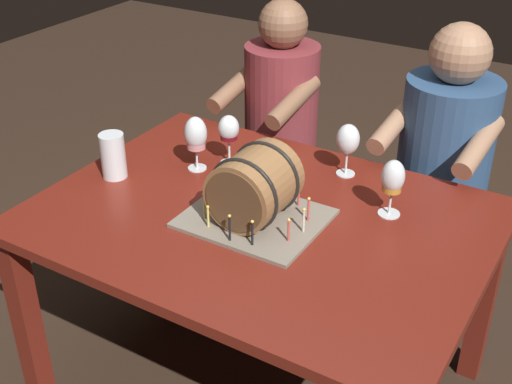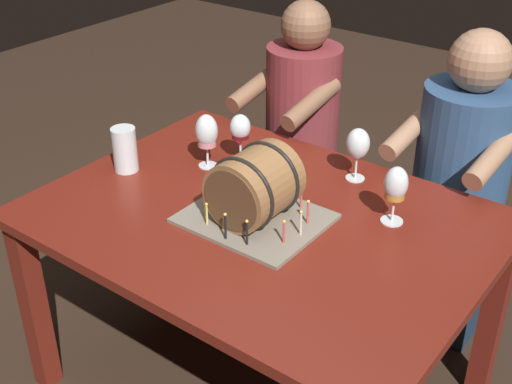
{
  "view_description": "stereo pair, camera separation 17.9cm",
  "coord_description": "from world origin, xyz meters",
  "px_view_note": "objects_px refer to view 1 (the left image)",
  "views": [
    {
      "loc": [
        0.91,
        -1.53,
        1.83
      ],
      "look_at": [
        0.0,
        -0.04,
        0.82
      ],
      "focal_mm": 47.43,
      "sensor_mm": 36.0,
      "label": 1
    },
    {
      "loc": [
        1.05,
        -1.43,
        1.83
      ],
      "look_at": [
        0.0,
        -0.04,
        0.82
      ],
      "focal_mm": 47.43,
      "sensor_mm": 36.0,
      "label": 2
    }
  ],
  "objects_px": {
    "wine_glass_amber": "(393,179)",
    "person_seated_right": "(439,188)",
    "dining_table": "(261,240)",
    "person_seated_left": "(280,152)",
    "barrel_cake": "(256,190)",
    "wine_glass_red": "(229,130)",
    "wine_glass_empty": "(348,140)",
    "beer_pint": "(113,158)",
    "wine_glass_rose": "(196,136)"
  },
  "relations": [
    {
      "from": "dining_table",
      "to": "person_seated_right",
      "type": "bearing_deg",
      "value": 65.03
    },
    {
      "from": "wine_glass_empty",
      "to": "wine_glass_rose",
      "type": "distance_m",
      "value": 0.51
    },
    {
      "from": "wine_glass_empty",
      "to": "person_seated_right",
      "type": "distance_m",
      "value": 0.53
    },
    {
      "from": "barrel_cake",
      "to": "wine_glass_red",
      "type": "bearing_deg",
      "value": 135.11
    },
    {
      "from": "wine_glass_empty",
      "to": "wine_glass_amber",
      "type": "distance_m",
      "value": 0.28
    },
    {
      "from": "wine_glass_red",
      "to": "wine_glass_amber",
      "type": "height_order",
      "value": "wine_glass_amber"
    },
    {
      "from": "beer_pint",
      "to": "person_seated_left",
      "type": "bearing_deg",
      "value": 75.51
    },
    {
      "from": "barrel_cake",
      "to": "person_seated_right",
      "type": "bearing_deg",
      "value": 66.39
    },
    {
      "from": "dining_table",
      "to": "person_seated_right",
      "type": "xyz_separation_m",
      "value": [
        0.35,
        0.74,
        -0.07
      ]
    },
    {
      "from": "beer_pint",
      "to": "person_seated_right",
      "type": "xyz_separation_m",
      "value": [
        0.9,
        0.79,
        -0.24
      ]
    },
    {
      "from": "wine_glass_amber",
      "to": "person_seated_right",
      "type": "distance_m",
      "value": 0.61
    },
    {
      "from": "person_seated_left",
      "to": "person_seated_right",
      "type": "distance_m",
      "value": 0.69
    },
    {
      "from": "beer_pint",
      "to": "wine_glass_empty",
      "type": "bearing_deg",
      "value": 32.31
    },
    {
      "from": "barrel_cake",
      "to": "wine_glass_empty",
      "type": "relative_size",
      "value": 2.21
    },
    {
      "from": "dining_table",
      "to": "beer_pint",
      "type": "bearing_deg",
      "value": -175.3
    },
    {
      "from": "wine_glass_rose",
      "to": "wine_glass_empty",
      "type": "bearing_deg",
      "value": 26.67
    },
    {
      "from": "wine_glass_red",
      "to": "wine_glass_empty",
      "type": "bearing_deg",
      "value": 19.77
    },
    {
      "from": "dining_table",
      "to": "person_seated_left",
      "type": "height_order",
      "value": "person_seated_left"
    },
    {
      "from": "dining_table",
      "to": "person_seated_right",
      "type": "relative_size",
      "value": 1.16
    },
    {
      "from": "wine_glass_amber",
      "to": "person_seated_right",
      "type": "xyz_separation_m",
      "value": [
        0.01,
        0.54,
        -0.29
      ]
    },
    {
      "from": "wine_glass_rose",
      "to": "person_seated_left",
      "type": "distance_m",
      "value": 0.68
    },
    {
      "from": "barrel_cake",
      "to": "person_seated_left",
      "type": "bearing_deg",
      "value": 114.23
    },
    {
      "from": "person_seated_left",
      "to": "wine_glass_amber",
      "type": "bearing_deg",
      "value": -38.14
    },
    {
      "from": "person_seated_left",
      "to": "beer_pint",
      "type": "bearing_deg",
      "value": -104.49
    },
    {
      "from": "wine_glass_rose",
      "to": "person_seated_left",
      "type": "relative_size",
      "value": 0.16
    },
    {
      "from": "wine_glass_red",
      "to": "person_seated_right",
      "type": "bearing_deg",
      "value": 39.41
    },
    {
      "from": "person_seated_left",
      "to": "person_seated_right",
      "type": "relative_size",
      "value": 0.99
    },
    {
      "from": "dining_table",
      "to": "person_seated_left",
      "type": "distance_m",
      "value": 0.83
    },
    {
      "from": "dining_table",
      "to": "wine_glass_red",
      "type": "xyz_separation_m",
      "value": [
        -0.27,
        0.24,
        0.22
      ]
    },
    {
      "from": "barrel_cake",
      "to": "person_seated_right",
      "type": "height_order",
      "value": "person_seated_right"
    },
    {
      "from": "wine_glass_rose",
      "to": "barrel_cake",
      "type": "bearing_deg",
      "value": -27.6
    },
    {
      "from": "wine_glass_red",
      "to": "person_seated_right",
      "type": "height_order",
      "value": "person_seated_right"
    },
    {
      "from": "wine_glass_empty",
      "to": "person_seated_left",
      "type": "height_order",
      "value": "person_seated_left"
    },
    {
      "from": "beer_pint",
      "to": "person_seated_left",
      "type": "xyz_separation_m",
      "value": [
        0.2,
        0.79,
        -0.26
      ]
    },
    {
      "from": "wine_glass_amber",
      "to": "wine_glass_rose",
      "type": "bearing_deg",
      "value": -174.89
    },
    {
      "from": "wine_glass_amber",
      "to": "beer_pint",
      "type": "height_order",
      "value": "wine_glass_amber"
    },
    {
      "from": "dining_table",
      "to": "wine_glass_rose",
      "type": "xyz_separation_m",
      "value": [
        -0.34,
        0.14,
        0.22
      ]
    },
    {
      "from": "barrel_cake",
      "to": "wine_glass_rose",
      "type": "relative_size",
      "value": 2.11
    },
    {
      "from": "wine_glass_amber",
      "to": "wine_glass_empty",
      "type": "bearing_deg",
      "value": 142.98
    },
    {
      "from": "wine_glass_rose",
      "to": "beer_pint",
      "type": "bearing_deg",
      "value": -137.35
    },
    {
      "from": "beer_pint",
      "to": "person_seated_right",
      "type": "relative_size",
      "value": 0.13
    },
    {
      "from": "wine_glass_red",
      "to": "dining_table",
      "type": "bearing_deg",
      "value": -41.16
    },
    {
      "from": "wine_glass_red",
      "to": "person_seated_left",
      "type": "bearing_deg",
      "value": 98.54
    },
    {
      "from": "wine_glass_rose",
      "to": "person_seated_right",
      "type": "relative_size",
      "value": 0.16
    },
    {
      "from": "barrel_cake",
      "to": "wine_glass_amber",
      "type": "distance_m",
      "value": 0.41
    },
    {
      "from": "barrel_cake",
      "to": "wine_glass_amber",
      "type": "xyz_separation_m",
      "value": [
        0.33,
        0.24,
        0.02
      ]
    },
    {
      "from": "wine_glass_red",
      "to": "person_seated_left",
      "type": "distance_m",
      "value": 0.61
    },
    {
      "from": "person_seated_left",
      "to": "wine_glass_red",
      "type": "bearing_deg",
      "value": -81.46
    },
    {
      "from": "dining_table",
      "to": "person_seated_right",
      "type": "distance_m",
      "value": 0.82
    },
    {
      "from": "person_seated_right",
      "to": "wine_glass_red",
      "type": "bearing_deg",
      "value": -140.59
    }
  ]
}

